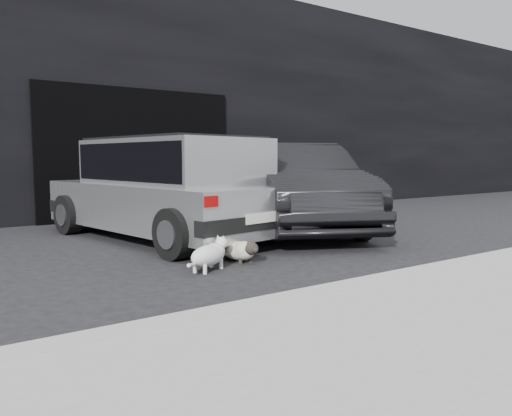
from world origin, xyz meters
TOP-DOWN VIEW (x-y plane):
  - ground at (0.00, 0.00)m, footprint 80.00×80.00m
  - building_facade at (1.00, 6.00)m, footprint 34.00×4.00m
  - garage_opening at (1.00, 3.99)m, footprint 4.00×0.10m
  - curb at (1.00, -2.60)m, footprint 18.00×0.25m
  - silver_hatchback at (0.37, 1.25)m, footprint 2.59×4.38m
  - second_car at (2.51, 0.88)m, footprint 3.29×4.72m
  - cat_siamese at (0.32, -0.78)m, footprint 0.31×0.85m
  - cat_white at (-0.19, -0.97)m, footprint 0.70×0.47m

SIDE VIEW (x-z plane):
  - ground at x=0.00m, z-range 0.00..0.00m
  - curb at x=1.00m, z-range 0.00..0.12m
  - cat_siamese at x=0.32m, z-range -0.01..0.28m
  - cat_white at x=-0.19m, z-range -0.01..0.36m
  - second_car at x=2.51m, z-range 0.00..1.48m
  - silver_hatchback at x=0.37m, z-range 0.07..1.59m
  - garage_opening at x=1.00m, z-range 0.00..2.60m
  - building_facade at x=1.00m, z-range 0.00..5.00m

